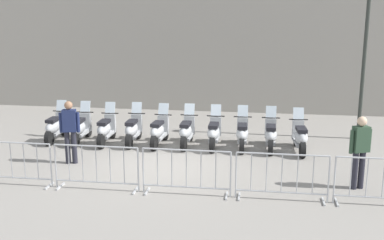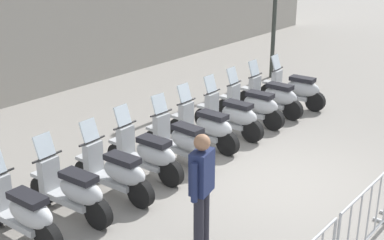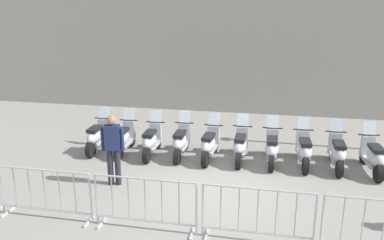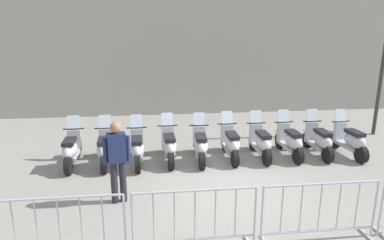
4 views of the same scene
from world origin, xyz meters
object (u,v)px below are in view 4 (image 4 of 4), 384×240
object	(u,v)px
barrier_segment_2	(195,220)
motorcycle_3	(169,146)
motorcycle_1	(105,149)
motorcycle_7	(290,141)
motorcycle_5	(231,144)
barrier_segment_3	(319,213)
motorcycle_2	(137,148)
motorcycle_0	(71,150)
officer_near_row_end	(117,158)
motorcycle_9	(350,141)
motorcycle_6	(261,143)
motorcycle_8	(319,140)
barrier_segment_1	(60,229)
motorcycle_4	(200,146)

from	to	relation	value
barrier_segment_2	motorcycle_3	bearing A→B (deg)	84.63
motorcycle_1	motorcycle_7	distance (m)	5.11
motorcycle_5	barrier_segment_3	size ratio (longest dim) A/B	0.86
motorcycle_2	motorcycle_0	bearing A→B (deg)	168.66
motorcycle_3	barrier_segment_3	bearing A→B (deg)	-67.74
officer_near_row_end	motorcycle_7	bearing A→B (deg)	16.33
barrier_segment_3	motorcycle_9	bearing A→B (deg)	44.92
motorcycle_1	motorcycle_5	world-z (taller)	same
motorcycle_6	motorcycle_8	size ratio (longest dim) A/B	1.00
barrier_segment_1	motorcycle_4	bearing A→B (deg)	45.89
motorcycle_1	motorcycle_7	world-z (taller)	same
motorcycle_5	motorcycle_9	bearing A→B (deg)	-10.92
barrier_segment_2	barrier_segment_3	distance (m)	2.11
motorcycle_1	barrier_segment_1	distance (m)	3.85
motorcycle_0	motorcycle_8	size ratio (longest dim) A/B	1.00
motorcycle_3	barrier_segment_1	distance (m)	4.33
motorcycle_9	officer_near_row_end	size ratio (longest dim) A/B	1.00
motorcycle_8	barrier_segment_1	xyz separation A→B (m)	(-6.66, -2.92, 0.07)
motorcycle_6	motorcycle_8	xyz separation A→B (m)	(1.68, -0.26, 0.00)
motorcycle_6	officer_near_row_end	xyz separation A→B (m)	(-3.98, -1.53, 0.53)
motorcycle_4	motorcycle_9	xyz separation A→B (m)	(4.21, -0.71, 0.00)
motorcycle_2	motorcycle_8	world-z (taller)	same
barrier_segment_1	motorcycle_6	bearing A→B (deg)	32.56
motorcycle_1	barrier_segment_3	distance (m)	5.57
motorcycle_6	barrier_segment_2	world-z (taller)	motorcycle_6
motorcycle_8	officer_near_row_end	xyz separation A→B (m)	(-5.66, -1.28, 0.53)
motorcycle_0	motorcycle_1	bearing A→B (deg)	-10.84
motorcycle_1	barrier_segment_3	bearing A→B (deg)	-52.23
motorcycle_2	motorcycle_7	xyz separation A→B (m)	(4.22, -0.54, 0.00)
barrier_segment_2	barrier_segment_3	size ratio (longest dim) A/B	1.00
motorcycle_0	motorcycle_4	size ratio (longest dim) A/B	1.01
motorcycle_4	motorcycle_3	bearing A→B (deg)	166.84
motorcycle_0	motorcycle_2	xyz separation A→B (m)	(1.67, -0.34, 0.00)
motorcycle_0	motorcycle_3	xyz separation A→B (m)	(2.53, -0.36, 0.00)
motorcycle_3	motorcycle_5	bearing A→B (deg)	-8.52
motorcycle_0	motorcycle_7	xyz separation A→B (m)	(5.90, -0.87, 0.00)
motorcycle_5	motorcycle_7	distance (m)	1.71
motorcycle_2	barrier_segment_2	xyz separation A→B (m)	(0.49, -3.91, 0.07)
officer_near_row_end	barrier_segment_2	bearing A→B (deg)	-60.87
motorcycle_0	motorcycle_3	world-z (taller)	same
barrier_segment_1	barrier_segment_3	bearing A→B (deg)	-8.60
motorcycle_7	barrier_segment_3	xyz separation A→B (m)	(-1.65, -3.69, 0.07)
barrier_segment_2	barrier_segment_3	bearing A→B (deg)	-8.60
barrier_segment_1	motorcycle_7	bearing A→B (deg)	27.73
barrier_segment_1	barrier_segment_3	xyz separation A→B (m)	(4.17, -0.63, 0.00)
barrier_segment_3	motorcycle_0	bearing A→B (deg)	132.97
motorcycle_9	motorcycle_8	bearing A→B (deg)	163.42
motorcycle_1	motorcycle_2	xyz separation A→B (m)	(0.83, -0.17, 0.00)
motorcycle_7	motorcycle_9	distance (m)	1.71
motorcycle_2	barrier_segment_2	distance (m)	3.94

